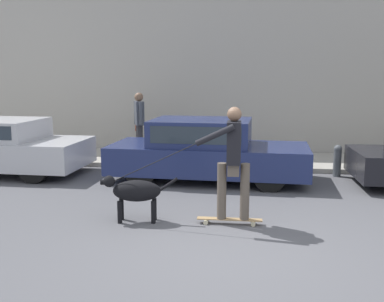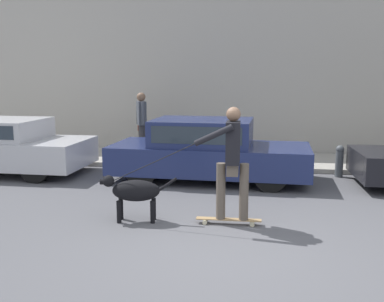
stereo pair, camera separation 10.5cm
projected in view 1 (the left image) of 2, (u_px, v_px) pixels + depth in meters
name	position (u px, v px, depth m)	size (l,w,h in m)	color
ground_plane	(228.00, 251.00, 5.75)	(36.00, 36.00, 0.00)	#545459
back_wall	(246.00, 66.00, 12.48)	(32.00, 0.30, 5.00)	#ADA89E
sidewalk_curb	(243.00, 160.00, 11.63)	(30.00, 2.23, 0.11)	#A39E93
parked_car_1	(207.00, 151.00, 9.56)	(4.22, 1.89, 1.31)	black
dog	(135.00, 192.00, 6.84)	(1.17, 0.43, 0.72)	black
skateboarder	(233.00, 158.00, 6.61)	(2.32, 0.57, 1.77)	beige
pedestrian_with_bag	(139.00, 121.00, 11.76)	(0.38, 0.64, 1.68)	#28282D
fire_hydrant	(337.00, 160.00, 9.95)	(0.18, 0.18, 0.71)	#4C5156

